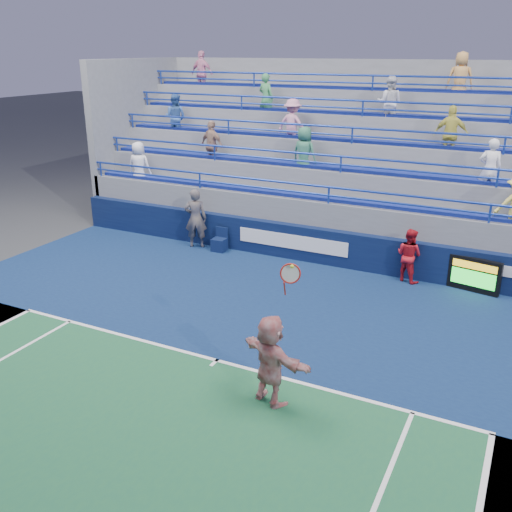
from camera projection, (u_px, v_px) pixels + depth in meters
The scene contains 8 objects.
ground at pixel (217, 361), 12.03m from camera, with size 120.00×120.00×0.00m, color #333538.
sponsor_wall at pixel (324, 247), 17.30m from camera, with size 18.00×0.32×1.10m.
bleacher_stand at pixel (362, 189), 20.13m from camera, with size 18.00×5.60×6.13m.
serve_speed_board at pixel (474, 275), 15.31m from camera, with size 1.38×0.40×0.95m.
judge_chair at pixel (220, 244), 18.49m from camera, with size 0.44×0.44×0.76m.
tennis_player at pixel (271, 360), 10.36m from camera, with size 1.71×1.08×2.83m.
line_judge at pixel (196, 218), 18.61m from camera, with size 0.72×0.47×1.97m, color #151E3A.
ball_girl at pixel (409, 255), 15.93m from camera, with size 0.75×0.58×1.54m, color red.
Camera 1 is at (5.45, -9.05, 6.23)m, focal length 40.00 mm.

